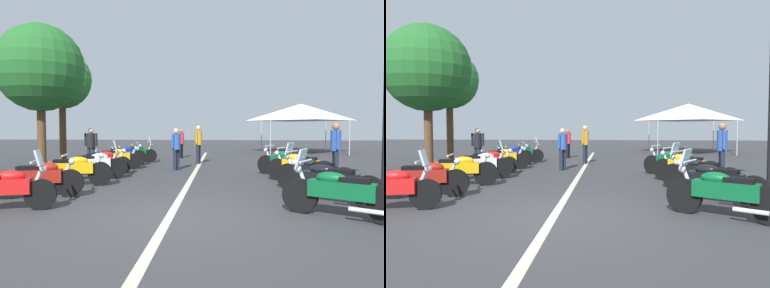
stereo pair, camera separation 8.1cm
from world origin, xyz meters
TOP-DOWN VIEW (x-y plane):
  - ground_plane at (0.00, 0.00)m, footprint 80.00×80.00m
  - lane_centre_stripe at (5.58, 0.00)m, footprint 21.51×0.16m
  - motorcycle_left_row_0 at (0.17, 3.27)m, footprint 0.84×1.98m
  - motorcycle_left_row_1 at (1.48, 3.24)m, footprint 0.78×1.98m
  - motorcycle_left_row_2 at (3.02, 3.15)m, footprint 0.91×2.13m
  - motorcycle_left_row_3 at (4.35, 3.01)m, footprint 0.94×1.93m
  - motorcycle_left_row_4 at (5.54, 3.22)m, footprint 0.86×2.06m
  - motorcycle_left_row_5 at (7.02, 3.17)m, footprint 0.85×2.10m
  - motorcycle_left_row_6 at (8.29, 3.24)m, footprint 0.99×1.96m
  - motorcycle_left_row_7 at (9.65, 3.05)m, footprint 0.74×2.10m
  - motorcycle_right_row_0 at (0.17, -3.03)m, footprint 1.25×1.89m
  - motorcycle_right_row_1 at (1.45, -3.26)m, footprint 1.32×1.87m
  - motorcycle_right_row_2 at (2.83, -3.29)m, footprint 1.32×1.77m
  - motorcycle_right_row_3 at (4.34, -3.28)m, footprint 1.18×1.83m
  - motorcycle_right_row_4 at (5.69, -3.16)m, footprint 1.33×1.88m
  - traffic_cone_0 at (4.36, 4.49)m, footprint 0.36×0.36m
  - bystander_0 at (5.17, -4.58)m, footprint 0.53×0.32m
  - bystander_1 at (12.20, 1.17)m, footprint 0.51×0.32m
  - bystander_2 at (9.32, 0.06)m, footprint 0.50×0.32m
  - bystander_3 at (7.74, 4.42)m, footprint 0.32×0.52m
  - bystander_4 at (6.89, 0.76)m, footprint 0.48×0.32m
  - roadside_tree_0 at (6.61, 5.94)m, footprint 3.30×3.30m
  - roadside_tree_1 at (10.01, 6.70)m, footprint 2.79×2.79m
  - event_tent at (16.96, -6.19)m, footprint 5.06×5.06m

SIDE VIEW (x-z plane):
  - ground_plane at x=0.00m, z-range 0.00..0.00m
  - lane_centre_stripe at x=5.58m, z-range 0.00..0.01m
  - traffic_cone_0 at x=4.36m, z-range -0.02..0.60m
  - motorcycle_left_row_4 at x=5.54m, z-range -0.04..0.94m
  - motorcycle_left_row_5 at x=7.02m, z-range -0.04..0.94m
  - motorcycle_left_row_0 at x=0.17m, z-range -0.14..1.05m
  - motorcycle_left_row_1 at x=1.48m, z-range -0.04..0.96m
  - motorcycle_left_row_6 at x=8.29m, z-range -0.04..0.97m
  - motorcycle_right_row_1 at x=1.45m, z-range -0.04..0.97m
  - motorcycle_left_row_7 at x=9.65m, z-range -0.14..1.06m
  - motorcycle_right_row_4 at x=5.69m, z-range -0.04..0.97m
  - motorcycle_left_row_2 at x=3.02m, z-range -0.04..0.97m
  - motorcycle_right_row_3 at x=4.34m, z-range -0.04..0.97m
  - motorcycle_left_row_3 at x=4.35m, z-range -0.14..1.08m
  - motorcycle_right_row_2 at x=2.83m, z-range -0.14..1.09m
  - motorcycle_right_row_0 at x=0.17m, z-range -0.14..1.09m
  - bystander_1 at x=12.20m, z-range 0.13..1.68m
  - bystander_4 at x=6.89m, z-range 0.13..1.74m
  - bystander_3 at x=7.74m, z-range 0.13..1.75m
  - bystander_2 at x=9.32m, z-range 0.15..1.88m
  - bystander_0 at x=5.17m, z-range 0.16..1.94m
  - event_tent at x=16.96m, z-range 1.05..4.25m
  - roadside_tree_0 at x=6.61m, z-range 1.11..6.66m
  - roadside_tree_1 at x=10.01m, z-range 1.24..6.58m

